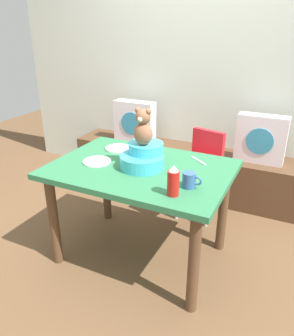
{
  "coord_description": "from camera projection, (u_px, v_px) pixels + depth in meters",
  "views": [
    {
      "loc": [
        0.96,
        -1.87,
        1.65
      ],
      "look_at": [
        0.0,
        0.1,
        0.69
      ],
      "focal_mm": 35.52,
      "sensor_mm": 36.0,
      "label": 1
    }
  ],
  "objects": [
    {
      "name": "window_bench",
      "position": [
        193.0,
        171.0,
        3.47
      ],
      "size": [
        2.6,
        0.44,
        0.46
      ],
      "primitive_type": "cube",
      "color": "brown",
      "rests_on": "ground_plane"
    },
    {
      "name": "ketchup_bottle",
      "position": [
        173.0,
        181.0,
        1.88
      ],
      "size": [
        0.07,
        0.07,
        0.18
      ],
      "color": "red",
      "rests_on": "dining_table"
    },
    {
      "name": "ground_plane",
      "position": [
        141.0,
        254.0,
        2.58
      ],
      "size": [
        8.0,
        8.0,
        0.0
      ],
      "primitive_type": "plane",
      "color": "brown"
    },
    {
      "name": "teddy_bear",
      "position": [
        143.0,
        128.0,
        2.18
      ],
      "size": [
        0.13,
        0.12,
        0.25
      ],
      "color": "#8F5B40",
      "rests_on": "infant_seat_teal"
    },
    {
      "name": "dining_table",
      "position": [
        141.0,
        181.0,
        2.33
      ],
      "size": [
        1.23,
        0.87,
        0.74
      ],
      "color": "#2D7247",
      "rests_on": "ground_plane"
    },
    {
      "name": "dinner_plate_near",
      "position": [
        97.0,
        161.0,
        2.36
      ],
      "size": [
        0.2,
        0.2,
        0.01
      ],
      "primitive_type": "cylinder",
      "color": "white",
      "rests_on": "dining_table"
    },
    {
      "name": "coffee_mug",
      "position": [
        189.0,
        180.0,
        1.98
      ],
      "size": [
        0.12,
        0.08,
        0.09
      ],
      "color": "#335999",
      "rests_on": "dining_table"
    },
    {
      "name": "highchair",
      "position": [
        200.0,
        163.0,
        2.91
      ],
      "size": [
        0.39,
        0.5,
        0.79
      ],
      "color": "red",
      "rests_on": "ground_plane"
    },
    {
      "name": "dinner_plate_far",
      "position": [
        118.0,
        148.0,
        2.6
      ],
      "size": [
        0.2,
        0.2,
        0.01
      ],
      "primitive_type": "cylinder",
      "color": "white",
      "rests_on": "dining_table"
    },
    {
      "name": "cell_phone",
      "position": [
        148.0,
        152.0,
        2.54
      ],
      "size": [
        0.15,
        0.09,
        0.01
      ],
      "primitive_type": "cube",
      "rotation": [
        0.0,
        0.0,
        1.46
      ],
      "color": "black",
      "rests_on": "dining_table"
    },
    {
      "name": "table_fork",
      "position": [
        198.0,
        161.0,
        2.38
      ],
      "size": [
        0.14,
        0.12,
        0.01
      ],
      "primitive_type": "cube",
      "rotation": [
        0.0,
        0.0,
        0.92
      ],
      "color": "silver",
      "rests_on": "dining_table"
    },
    {
      "name": "book_stack",
      "position": [
        206.0,
        150.0,
        3.31
      ],
      "size": [
        0.2,
        0.14,
        0.05
      ],
      "primitive_type": "cube",
      "color": "#418C3F",
      "rests_on": "window_bench"
    },
    {
      "name": "pillow_floral_left",
      "position": [
        135.0,
        122.0,
        3.54
      ],
      "size": [
        0.44,
        0.15,
        0.44
      ],
      "color": "silver",
      "rests_on": "window_bench"
    },
    {
      "name": "back_wall",
      "position": [
        207.0,
        62.0,
        3.26
      ],
      "size": [
        4.4,
        0.1,
        2.6
      ],
      "primitive_type": "cube",
      "color": "silver",
      "rests_on": "ground_plane"
    },
    {
      "name": "infant_seat_teal",
      "position": [
        143.0,
        157.0,
        2.26
      ],
      "size": [
        0.3,
        0.33,
        0.16
      ],
      "color": "#3BB3CC",
      "rests_on": "dining_table"
    },
    {
      "name": "pillow_floral_right",
      "position": [
        261.0,
        139.0,
        3.02
      ],
      "size": [
        0.44,
        0.15,
        0.44
      ],
      "color": "silver",
      "rests_on": "window_bench"
    }
  ]
}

